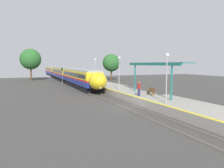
# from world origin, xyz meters

# --- Properties ---
(ground_plane) EXTENTS (120.00, 120.00, 0.00)m
(ground_plane) POSITION_xyz_m (0.00, 0.00, 0.00)
(ground_plane) COLOR #423F3D
(rail_left) EXTENTS (0.08, 90.00, 0.15)m
(rail_left) POSITION_xyz_m (-0.72, 0.00, 0.07)
(rail_left) COLOR slate
(rail_left) RESTS_ON ground_plane
(rail_right) EXTENTS (0.08, 90.00, 0.15)m
(rail_right) POSITION_xyz_m (0.72, 0.00, 0.07)
(rail_right) COLOR slate
(rail_right) RESTS_ON ground_plane
(train) EXTENTS (2.89, 68.11, 3.71)m
(train) POSITION_xyz_m (0.00, 42.48, 2.13)
(train) COLOR black
(train) RESTS_ON ground_plane
(platform_right) EXTENTS (5.09, 64.00, 0.88)m
(platform_right) POSITION_xyz_m (4.18, 0.00, 0.44)
(platform_right) COLOR #9E998E
(platform_right) RESTS_ON ground_plane
(platform_bench) EXTENTS (0.44, 1.62, 0.89)m
(platform_bench) POSITION_xyz_m (4.51, 2.13, 1.34)
(platform_bench) COLOR brown
(platform_bench) RESTS_ON platform_right
(person_waiting) EXTENTS (0.36, 0.23, 1.78)m
(person_waiting) POSITION_xyz_m (2.51, 1.77, 1.80)
(person_waiting) COLOR navy
(person_waiting) RESTS_ON platform_right
(railway_signal) EXTENTS (0.28, 0.28, 3.99)m
(railway_signal) POSITION_xyz_m (-2.46, 27.56, 2.46)
(railway_signal) COLOR #59595E
(railway_signal) RESTS_ON ground_plane
(lamppost_near) EXTENTS (0.36, 0.20, 4.96)m
(lamppost_near) POSITION_xyz_m (2.52, -3.67, 3.74)
(lamppost_near) COLOR #9E9EA3
(lamppost_near) RESTS_ON platform_right
(lamppost_mid) EXTENTS (0.36, 0.20, 4.96)m
(lamppost_mid) POSITION_xyz_m (2.52, 7.75, 3.74)
(lamppost_mid) COLOR #9E9EA3
(lamppost_mid) RESTS_ON platform_right
(lamppost_far) EXTENTS (0.36, 0.20, 4.96)m
(lamppost_far) POSITION_xyz_m (2.52, 19.18, 3.74)
(lamppost_far) COLOR #9E9EA3
(lamppost_far) RESTS_ON platform_right
(station_canopy) EXTENTS (2.02, 11.27, 4.10)m
(station_canopy) POSITION_xyz_m (4.81, 1.88, 4.70)
(station_canopy) COLOR #1E6B66
(station_canopy) RESTS_ON platform_right
(background_tree_left) EXTENTS (5.77, 5.77, 8.97)m
(background_tree_left) POSITION_xyz_m (-8.42, 43.69, 6.06)
(background_tree_left) COLOR brown
(background_tree_left) RESTS_ON ground_plane
(background_tree_right) EXTENTS (5.04, 5.04, 7.60)m
(background_tree_right) POSITION_xyz_m (13.14, 36.90, 5.06)
(background_tree_right) COLOR brown
(background_tree_right) RESTS_ON ground_plane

